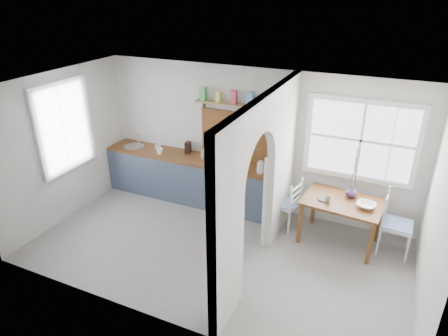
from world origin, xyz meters
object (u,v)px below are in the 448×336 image
at_px(dining_table, 340,222).
at_px(chair_right, 397,224).
at_px(kettle, 261,167).
at_px(chair_left, 285,203).
at_px(vase, 352,192).

bearing_deg(dining_table, chair_right, 11.88).
relative_size(chair_right, kettle, 4.84).
distance_m(chair_left, chair_right, 1.77).
bearing_deg(vase, dining_table, -118.67).
bearing_deg(chair_left, chair_right, 102.58).
bearing_deg(dining_table, vase, 66.95).
xyz_separation_m(dining_table, vase, (0.10, 0.17, 0.48)).
distance_m(dining_table, chair_right, 0.85).
distance_m(chair_right, kettle, 2.32).
bearing_deg(vase, chair_right, -6.43).
bearing_deg(vase, kettle, -179.53).
relative_size(kettle, vase, 1.04).
height_order(kettle, vase, kettle).
bearing_deg(kettle, chair_right, -6.23).
relative_size(chair_left, chair_right, 0.90).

